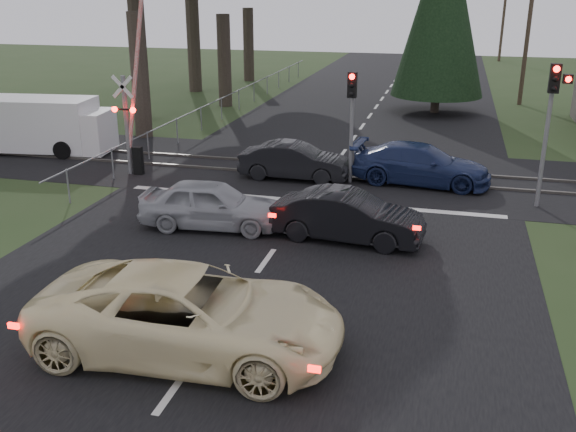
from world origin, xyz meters
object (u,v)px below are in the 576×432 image
(cream_coupe, at_px, (189,313))
(dark_car_far, at_px, (295,161))
(traffic_signal_right, at_px, (552,108))
(crossing_signal, at_px, (132,122))
(dark_hatchback, at_px, (348,217))
(utility_pole_mid, at_px, (529,25))
(white_van, at_px, (44,125))
(silver_car, at_px, (211,204))
(utility_pole_far, at_px, (504,11))
(blue_sedan, at_px, (421,164))
(traffic_signal_center, at_px, (352,108))

(cream_coupe, relative_size, dark_car_far, 1.48)
(traffic_signal_right, bearing_deg, crossing_signal, 178.79)
(dark_hatchback, bearing_deg, cream_coupe, 168.26)
(utility_pole_mid, bearing_deg, dark_hatchback, -104.91)
(traffic_signal_right, xyz_separation_m, cream_coupe, (-7.75, -11.18, -2.46))
(traffic_signal_right, relative_size, dark_hatchback, 1.09)
(dark_car_far, distance_m, white_van, 11.75)
(silver_car, distance_m, white_van, 12.61)
(utility_pole_mid, distance_m, utility_pole_far, 25.00)
(dark_hatchback, bearing_deg, blue_sedan, -10.01)
(utility_pole_mid, height_order, blue_sedan, utility_pole_mid)
(crossing_signal, distance_m, dark_car_far, 6.38)
(traffic_signal_right, distance_m, traffic_signal_center, 6.68)
(traffic_signal_right, bearing_deg, traffic_signal_center, 169.59)
(crossing_signal, height_order, cream_coupe, crossing_signal)
(crossing_signal, xyz_separation_m, utility_pole_far, (15.77, 45.21, 2.67))
(crossing_signal, distance_m, silver_car, 6.99)
(crossing_signal, relative_size, utility_pole_far, 0.77)
(crossing_signal, relative_size, utility_pole_mid, 0.77)
(traffic_signal_right, bearing_deg, dark_hatchback, -142.16)
(traffic_signal_right, distance_m, utility_pole_far, 45.56)
(traffic_signal_center, bearing_deg, cream_coupe, -95.53)
(cream_coupe, relative_size, dark_hatchback, 1.43)
(utility_pole_far, height_order, cream_coupe, utility_pole_far)
(silver_car, bearing_deg, crossing_signal, 40.97)
(dark_hatchback, distance_m, blue_sedan, 6.47)
(utility_pole_far, relative_size, silver_car, 2.10)
(traffic_signal_right, height_order, traffic_signal_center, traffic_signal_right)
(utility_pole_far, distance_m, blue_sedan, 44.16)
(crossing_signal, height_order, white_van, crossing_signal)
(crossing_signal, distance_m, traffic_signal_right, 14.88)
(traffic_signal_right, bearing_deg, silver_car, -155.84)
(dark_hatchback, distance_m, silver_car, 4.17)
(utility_pole_far, xyz_separation_m, white_van, (-21.28, -42.93, -3.52))
(traffic_signal_right, distance_m, blue_sedan, 5.09)
(utility_pole_far, xyz_separation_m, cream_coupe, (-8.70, -56.71, -3.87))
(traffic_signal_right, xyz_separation_m, traffic_signal_center, (-6.55, 1.20, -0.51))
(white_van, bearing_deg, utility_pole_far, 57.00)
(utility_pole_mid, bearing_deg, crossing_signal, -127.97)
(silver_car, bearing_deg, dark_hatchback, -95.31)
(traffic_signal_center, height_order, silver_car, traffic_signal_center)
(traffic_signal_center, bearing_deg, silver_car, -120.49)
(crossing_signal, relative_size, traffic_signal_right, 1.48)
(silver_car, xyz_separation_m, dark_car_far, (1.20, 5.70, -0.05))
(traffic_signal_right, relative_size, silver_car, 1.10)
(crossing_signal, xyz_separation_m, dark_hatchback, (9.13, -4.73, -1.35))
(traffic_signal_right, height_order, silver_car, traffic_signal_right)
(traffic_signal_right, distance_m, silver_car, 11.11)
(utility_pole_mid, bearing_deg, silver_car, -113.43)
(traffic_signal_center, bearing_deg, crossing_signal, -173.85)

